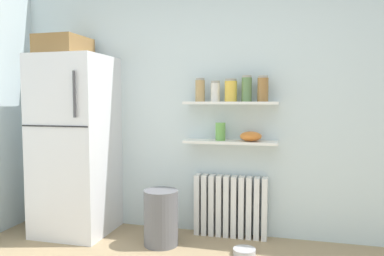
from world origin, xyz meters
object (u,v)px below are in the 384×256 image
object	(u,v)px
storage_jar_0	(200,90)
shelf_bowl	(251,136)
vase	(220,132)
refrigerator	(75,141)
storage_jar_3	(247,89)
trash_bin	(161,218)
radiator	(230,206)
pet_food_bowl	(244,252)
storage_jar_4	(263,89)
storage_jar_1	(215,91)
storage_jar_2	(231,90)

from	to	relation	value
storage_jar_0	shelf_bowl	bearing A→B (deg)	0.00
vase	refrigerator	bearing A→B (deg)	-171.17
storage_jar_0	storage_jar_3	distance (m)	0.43
trash_bin	radiator	bearing A→B (deg)	32.39
storage_jar_0	pet_food_bowl	size ratio (longest dim) A/B	1.15
storage_jar_3	trash_bin	size ratio (longest dim) A/B	0.48
storage_jar_3	shelf_bowl	bearing A→B (deg)	0.00
storage_jar_4	trash_bin	xyz separation A→B (m)	(-0.86, -0.33, -1.15)
refrigerator	radiator	size ratio (longest dim) A/B	2.76
storage_jar_4	shelf_bowl	bearing A→B (deg)	180.00
shelf_bowl	storage_jar_0	bearing A→B (deg)	180.00
refrigerator	trash_bin	xyz separation A→B (m)	(0.92, -0.11, -0.65)
storage_jar_1	trash_bin	bearing A→B (deg)	-142.03
storage_jar_3	storage_jar_4	distance (m)	0.14
refrigerator	pet_food_bowl	bearing A→B (deg)	-4.88
radiator	storage_jar_3	xyz separation A→B (m)	(0.14, -0.03, 1.11)
storage_jar_2	shelf_bowl	bearing A→B (deg)	0.00
radiator	storage_jar_4	world-z (taller)	storage_jar_4
radiator	storage_jar_0	bearing A→B (deg)	-174.08
storage_jar_1	shelf_bowl	world-z (taller)	storage_jar_1
trash_bin	pet_food_bowl	bearing A→B (deg)	-2.18
storage_jar_3	storage_jar_0	bearing A→B (deg)	180.00
storage_jar_4	vase	size ratio (longest dim) A/B	1.40
pet_food_bowl	shelf_bowl	bearing A→B (deg)	88.93
radiator	storage_jar_1	xyz separation A→B (m)	(-0.14, -0.03, 1.08)
storage_jar_0	storage_jar_1	xyz separation A→B (m)	(0.14, -0.00, -0.01)
trash_bin	storage_jar_3	bearing A→B (deg)	24.85
storage_jar_3	pet_food_bowl	size ratio (longest dim) A/B	1.24
refrigerator	storage_jar_3	world-z (taller)	refrigerator
vase	shelf_bowl	bearing A→B (deg)	0.00
refrigerator	radiator	bearing A→B (deg)	9.41
pet_food_bowl	storage_jar_1	bearing A→B (deg)	132.13
refrigerator	storage_jar_4	distance (m)	1.85
radiator	vase	bearing A→B (deg)	-162.32
storage_jar_0	storage_jar_4	xyz separation A→B (m)	(0.58, 0.00, 0.01)
storage_jar_2	refrigerator	bearing A→B (deg)	-171.72
storage_jar_1	refrigerator	bearing A→B (deg)	-170.84
storage_jar_3	trash_bin	xyz separation A→B (m)	(-0.71, -0.33, -1.15)
storage_jar_3	vase	xyz separation A→B (m)	(-0.24, 0.00, -0.40)
shelf_bowl	pet_food_bowl	xyz separation A→B (m)	(-0.01, -0.36, -0.94)
storage_jar_1	shelf_bowl	bearing A→B (deg)	0.00
storage_jar_1	storage_jar_4	distance (m)	0.43
refrigerator	storage_jar_0	distance (m)	1.31
refrigerator	storage_jar_0	xyz separation A→B (m)	(1.20, 0.22, 0.49)
storage_jar_4	vase	xyz separation A→B (m)	(-0.38, 0.00, -0.39)
radiator	pet_food_bowl	bearing A→B (deg)	-65.20
shelf_bowl	refrigerator	bearing A→B (deg)	-172.63
radiator	storage_jar_4	xyz separation A→B (m)	(0.29, -0.03, 1.10)
storage_jar_1	storage_jar_4	bearing A→B (deg)	0.00
storage_jar_0	storage_jar_2	xyz separation A→B (m)	(0.29, 0.00, -0.01)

